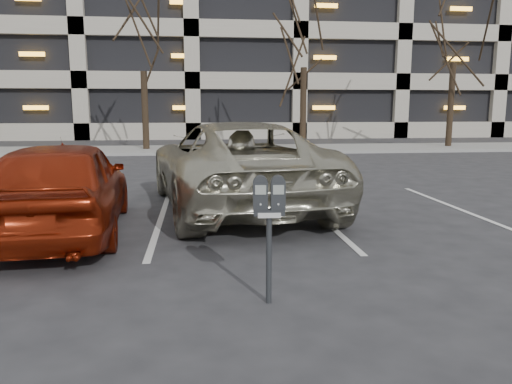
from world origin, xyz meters
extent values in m
plane|color=#28282B|center=(0.00, 0.00, 0.00)|extent=(140.00, 140.00, 0.00)
cube|color=gray|center=(0.00, 16.00, 0.06)|extent=(80.00, 4.00, 0.12)
cube|color=silver|center=(-1.40, 2.30, 0.01)|extent=(0.10, 5.20, 0.00)
cube|color=silver|center=(1.40, 2.30, 0.01)|extent=(0.10, 5.20, 0.00)
cube|color=silver|center=(4.20, 2.30, 0.01)|extent=(0.10, 5.20, 0.00)
cube|color=black|center=(12.00, 34.00, 9.00)|extent=(49.92, 19.20, 18.00)
cylinder|color=black|center=(-3.00, 16.00, 1.73)|extent=(0.28, 0.28, 3.45)
cylinder|color=black|center=(4.00, 16.00, 1.84)|extent=(0.28, 0.28, 3.67)
cylinder|color=black|center=(11.00, 16.00, 1.97)|extent=(0.28, 0.28, 3.94)
cylinder|color=black|center=(-0.06, -1.70, 0.45)|extent=(0.06, 0.06, 0.90)
cube|color=black|center=(-0.06, -1.70, 0.92)|extent=(0.31, 0.12, 0.06)
cube|color=silver|center=(-0.06, -1.75, 0.90)|extent=(0.22, 0.02, 0.05)
cube|color=gray|center=(-0.15, -1.75, 1.15)|extent=(0.11, 0.02, 0.09)
cube|color=gray|center=(0.02, -1.76, 1.15)|extent=(0.11, 0.02, 0.09)
imported|color=#B9B59D|center=(-0.03, 3.15, 0.83)|extent=(3.58, 6.30, 1.66)
cube|color=#E83A04|center=(-0.38, 2.11, 1.66)|extent=(0.10, 0.20, 0.01)
imported|color=maroon|center=(-2.78, 1.38, 0.74)|extent=(2.11, 4.48, 1.48)
camera|label=1|loc=(-0.73, -6.36, 1.92)|focal=35.00mm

